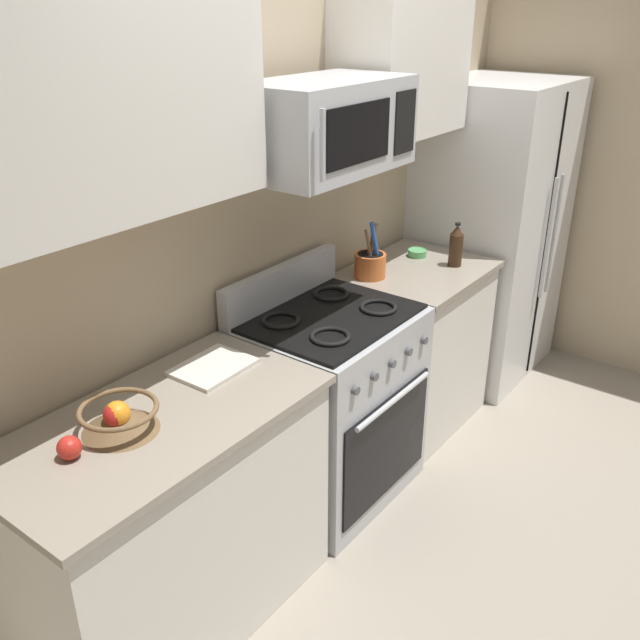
% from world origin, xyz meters
% --- Properties ---
extents(ground_plane, '(16.00, 16.00, 0.00)m').
position_xyz_m(ground_plane, '(0.00, 0.00, 0.00)').
color(ground_plane, gray).
extents(wall_back, '(8.00, 0.10, 2.60)m').
position_xyz_m(wall_back, '(0.00, 1.07, 1.30)').
color(wall_back, tan).
rests_on(wall_back, ground).
extents(counter_left, '(1.18, 0.62, 0.91)m').
position_xyz_m(counter_left, '(-0.98, 0.68, 0.46)').
color(counter_left, silver).
rests_on(counter_left, ground).
extents(range_oven, '(0.76, 0.67, 1.09)m').
position_xyz_m(range_oven, '(-0.00, 0.69, 0.47)').
color(range_oven, '#B2B5BA').
rests_on(range_oven, ground).
extents(counter_right, '(0.77, 0.62, 0.91)m').
position_xyz_m(counter_right, '(0.77, 0.68, 0.46)').
color(counter_right, silver).
rests_on(counter_right, ground).
extents(refrigerator, '(0.88, 0.73, 1.78)m').
position_xyz_m(refrigerator, '(1.62, 0.67, 0.89)').
color(refrigerator, silver).
rests_on(refrigerator, ground).
extents(microwave, '(0.73, 0.44, 0.35)m').
position_xyz_m(microwave, '(-0.00, 0.71, 1.73)').
color(microwave, '#B2B5BA').
extents(upper_cabinets_left, '(1.17, 0.34, 0.65)m').
position_xyz_m(upper_cabinets_left, '(-0.98, 0.85, 1.90)').
color(upper_cabinets_left, silver).
extents(upper_cabinets_right, '(0.76, 0.34, 0.65)m').
position_xyz_m(upper_cabinets_right, '(0.78, 0.85, 1.90)').
color(upper_cabinets_right, silver).
extents(utensil_crock, '(0.16, 0.16, 0.30)m').
position_xyz_m(utensil_crock, '(0.52, 0.82, 0.98)').
color(utensil_crock, '#D1662D').
rests_on(utensil_crock, counter_right).
extents(fruit_basket, '(0.26, 0.26, 0.12)m').
position_xyz_m(fruit_basket, '(-1.11, 0.72, 0.96)').
color(fruit_basket, brown).
rests_on(fruit_basket, counter_left).
extents(apple_loose, '(0.08, 0.08, 0.08)m').
position_xyz_m(apple_loose, '(-1.29, 0.72, 0.95)').
color(apple_loose, red).
rests_on(apple_loose, counter_left).
extents(cutting_board, '(0.30, 0.23, 0.02)m').
position_xyz_m(cutting_board, '(-0.63, 0.77, 0.92)').
color(cutting_board, silver).
rests_on(cutting_board, counter_left).
extents(bottle_soy, '(0.07, 0.07, 0.23)m').
position_xyz_m(bottle_soy, '(0.93, 0.56, 1.02)').
color(bottle_soy, '#382314').
rests_on(bottle_soy, counter_right).
extents(prep_bowl, '(0.10, 0.10, 0.04)m').
position_xyz_m(prep_bowl, '(0.93, 0.78, 0.93)').
color(prep_bowl, '#59AD66').
rests_on(prep_bowl, counter_right).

